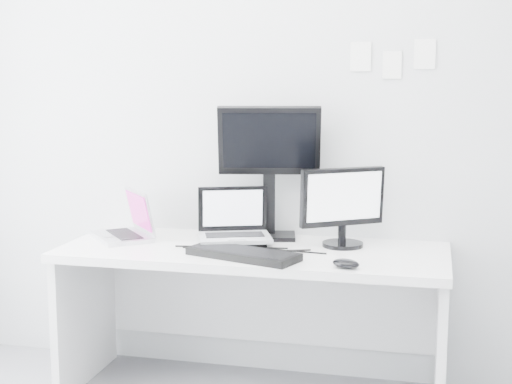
{
  "coord_description": "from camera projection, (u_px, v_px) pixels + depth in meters",
  "views": [
    {
      "loc": [
        0.81,
        -2.08,
        1.52
      ],
      "look_at": [
        0.02,
        1.23,
        1.0
      ],
      "focal_mm": 52.61,
      "sensor_mm": 36.0,
      "label": 1
    }
  ],
  "objects": [
    {
      "name": "speaker",
      "position": [
        212.0,
        219.0,
        3.76
      ],
      "size": [
        0.1,
        0.1,
        0.18
      ],
      "primitive_type": "cube",
      "rotation": [
        0.0,
        0.0,
        -0.15
      ],
      "color": "black",
      "rests_on": "desk"
    },
    {
      "name": "rear_monitor",
      "position": [
        269.0,
        171.0,
        3.67
      ],
      "size": [
        0.52,
        0.28,
        0.68
      ],
      "primitive_type": "cube",
      "rotation": [
        0.0,
        0.0,
        0.21
      ],
      "color": "black",
      "rests_on": "desk"
    },
    {
      "name": "dell_laptop",
      "position": [
        235.0,
        216.0,
        3.54
      ],
      "size": [
        0.41,
        0.36,
        0.28
      ],
      "primitive_type": "cube",
      "rotation": [
        0.0,
        0.0,
        0.36
      ],
      "color": "#B1B3B8",
      "rests_on": "desk"
    },
    {
      "name": "macbook",
      "position": [
        121.0,
        214.0,
        3.69
      ],
      "size": [
        0.41,
        0.42,
        0.25
      ],
      "primitive_type": "cube",
      "rotation": [
        0.0,
        0.0,
        -0.87
      ],
      "color": "silver",
      "rests_on": "desk"
    },
    {
      "name": "back_wall",
      "position": [
        269.0,
        112.0,
        3.75
      ],
      "size": [
        3.6,
        0.0,
        3.6
      ],
      "primitive_type": "plane",
      "rotation": [
        1.57,
        0.0,
        0.0
      ],
      "color": "silver",
      "rests_on": "ground"
    },
    {
      "name": "samsung_monitor",
      "position": [
        343.0,
        206.0,
        3.51
      ],
      "size": [
        0.46,
        0.4,
        0.39
      ],
      "primitive_type": "cube",
      "rotation": [
        0.0,
        0.0,
        0.61
      ],
      "color": "black",
      "rests_on": "desk"
    },
    {
      "name": "wall_note_2",
      "position": [
        425.0,
        54.0,
        3.53
      ],
      "size": [
        0.1,
        0.0,
        0.14
      ],
      "primitive_type": "cube",
      "color": "white",
      "rests_on": "back_wall"
    },
    {
      "name": "wall_note_0",
      "position": [
        361.0,
        57.0,
        3.6
      ],
      "size": [
        0.1,
        0.0,
        0.14
      ],
      "primitive_type": "cube",
      "color": "white",
      "rests_on": "back_wall"
    },
    {
      "name": "keyboard",
      "position": [
        243.0,
        254.0,
        3.32
      ],
      "size": [
        0.54,
        0.33,
        0.03
      ],
      "primitive_type": "cube",
      "rotation": [
        0.0,
        0.0,
        -0.33
      ],
      "color": "black",
      "rests_on": "desk"
    },
    {
      "name": "wall_note_1",
      "position": [
        392.0,
        65.0,
        3.57
      ],
      "size": [
        0.09,
        0.0,
        0.13
      ],
      "primitive_type": "cube",
      "color": "white",
      "rests_on": "back_wall"
    },
    {
      "name": "mouse",
      "position": [
        346.0,
        264.0,
        3.13
      ],
      "size": [
        0.14,
        0.11,
        0.04
      ],
      "primitive_type": "ellipsoid",
      "rotation": [
        0.0,
        0.0,
        -0.37
      ],
      "color": "black",
      "rests_on": "desk"
    },
    {
      "name": "desk",
      "position": [
        253.0,
        323.0,
        3.56
      ],
      "size": [
        1.8,
        0.7,
        0.73
      ],
      "primitive_type": "cube",
      "color": "white",
      "rests_on": "ground"
    }
  ]
}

